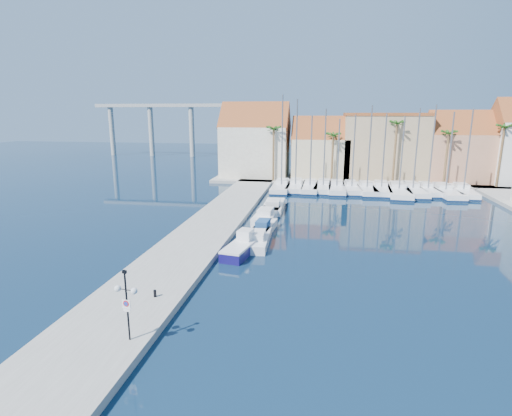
{
  "coord_description": "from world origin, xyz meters",
  "views": [
    {
      "loc": [
        2.56,
        -26.42,
        11.95
      ],
      "look_at": [
        -3.72,
        10.59,
        3.0
      ],
      "focal_mm": 28.0,
      "sensor_mm": 36.0,
      "label": 1
    }
  ],
  "objects": [
    {
      "name": "fishing_boat",
      "position": [
        -4.18,
        5.91,
        0.63
      ],
      "size": [
        2.71,
        5.65,
        1.9
      ],
      "rotation": [
        0.0,
        0.0,
        -0.17
      ],
      "color": "#130E52",
      "rests_on": "ground"
    },
    {
      "name": "sailboat_10",
      "position": [
        18.24,
        36.69,
        0.62
      ],
      "size": [
        2.85,
        8.7,
        13.16
      ],
      "rotation": [
        0.0,
        0.0,
        0.07
      ],
      "color": "white",
      "rests_on": "ground"
    },
    {
      "name": "palm_4",
      "position": [
        30.0,
        42.0,
        9.55
      ],
      "size": [
        2.6,
        2.6,
        10.65
      ],
      "color": "brown",
      "rests_on": "shore_north"
    },
    {
      "name": "motorboat_west_1",
      "position": [
        -3.23,
        12.54,
        0.51
      ],
      "size": [
        2.18,
        5.5,
        1.4
      ],
      "rotation": [
        0.0,
        0.0,
        -0.09
      ],
      "color": "white",
      "rests_on": "ground"
    },
    {
      "name": "ground",
      "position": [
        0.0,
        0.0,
        0.0
      ],
      "size": [
        260.0,
        260.0,
        0.0
      ],
      "primitive_type": "plane",
      "color": "black",
      "rests_on": "ground"
    },
    {
      "name": "building_2",
      "position": [
        13.0,
        48.0,
        6.26
      ],
      "size": [
        14.2,
        10.2,
        11.5
      ],
      "color": "tan",
      "rests_on": "shore_north"
    },
    {
      "name": "sailboat_4",
      "position": [
        4.72,
        36.2,
        0.57
      ],
      "size": [
        2.6,
        9.63,
        11.12
      ],
      "rotation": [
        0.0,
        0.0,
        0.01
      ],
      "color": "white",
      "rests_on": "ground"
    },
    {
      "name": "building_0",
      "position": [
        -10.0,
        47.0,
        6.52
      ],
      "size": [
        12.3,
        9.0,
        13.5
      ],
      "color": "beige",
      "rests_on": "shore_north"
    },
    {
      "name": "palm_2",
      "position": [
        14.0,
        42.0,
        10.02
      ],
      "size": [
        2.6,
        2.6,
        11.15
      ],
      "color": "brown",
      "rests_on": "shore_north"
    },
    {
      "name": "motorboat_west_3",
      "position": [
        -3.47,
        22.4,
        0.51
      ],
      "size": [
        2.56,
        7.42,
        1.4
      ],
      "rotation": [
        0.0,
        0.0,
        0.03
      ],
      "color": "white",
      "rests_on": "ground"
    },
    {
      "name": "sailboat_0",
      "position": [
        -3.83,
        35.8,
        0.61
      ],
      "size": [
        2.73,
        10.18,
        14.63
      ],
      "rotation": [
        0.0,
        0.0,
        -0.0
      ],
      "color": "white",
      "rests_on": "ground"
    },
    {
      "name": "sailboat_6",
      "position": [
        9.22,
        35.9,
        0.61
      ],
      "size": [
        3.01,
        9.4,
        13.06
      ],
      "rotation": [
        0.0,
        0.0,
        0.06
      ],
      "color": "white",
      "rests_on": "ground"
    },
    {
      "name": "lamp_post",
      "position": [
        -7.0,
        -9.23,
        3.03
      ],
      "size": [
        1.3,
        0.49,
        3.86
      ],
      "rotation": [
        0.0,
        0.0,
        -0.15
      ],
      "color": "black",
      "rests_on": "quay_west"
    },
    {
      "name": "sailboat_11",
      "position": [
        20.46,
        35.84,
        0.57
      ],
      "size": [
        3.55,
        10.89,
        12.13
      ],
      "rotation": [
        0.0,
        0.0,
        0.07
      ],
      "color": "white",
      "rests_on": "ground"
    },
    {
      "name": "quay_west",
      "position": [
        -9.0,
        13.5,
        0.25
      ],
      "size": [
        6.0,
        77.0,
        0.5
      ],
      "primitive_type": "cube",
      "color": "gray",
      "rests_on": "ground"
    },
    {
      "name": "sailboat_9",
      "position": [
        15.96,
        36.33,
        0.58
      ],
      "size": [
        3.29,
        10.75,
        12.65
      ],
      "rotation": [
        0.0,
        0.0,
        0.05
      ],
      "color": "white",
      "rests_on": "ground"
    },
    {
      "name": "sailboat_2",
      "position": [
        0.61,
        36.1,
        0.58
      ],
      "size": [
        2.52,
        9.26,
        11.57
      ],
      "rotation": [
        0.0,
        0.0,
        -0.01
      ],
      "color": "white",
      "rests_on": "ground"
    },
    {
      "name": "motorboat_west_2",
      "position": [
        -3.68,
        17.67,
        0.51
      ],
      "size": [
        2.62,
        7.03,
        1.4
      ],
      "rotation": [
        0.0,
        0.0,
        -0.06
      ],
      "color": "white",
      "rests_on": "ground"
    },
    {
      "name": "sailboat_5",
      "position": [
        6.97,
        36.26,
        0.59
      ],
      "size": [
        2.84,
        8.88,
        11.71
      ],
      "rotation": [
        0.0,
        0.0,
        0.06
      ],
      "color": "white",
      "rests_on": "ground"
    },
    {
      "name": "palm_0",
      "position": [
        -6.0,
        42.0,
        9.08
      ],
      "size": [
        2.6,
        2.6,
        10.15
      ],
      "color": "brown",
      "rests_on": "shore_north"
    },
    {
      "name": "sailboat_7",
      "position": [
        11.47,
        36.4,
        0.57
      ],
      "size": [
        3.35,
        10.3,
        11.9
      ],
      "rotation": [
        0.0,
        0.0,
        -0.07
      ],
      "color": "white",
      "rests_on": "ground"
    },
    {
      "name": "sailboat_1",
      "position": [
        -1.68,
        36.6,
        0.61
      ],
      "size": [
        2.69,
        9.82,
        14.01
      ],
      "rotation": [
        0.0,
        0.0,
        -0.01
      ],
      "color": "white",
      "rests_on": "ground"
    },
    {
      "name": "building_3",
      "position": [
        25.0,
        47.0,
        5.86
      ],
      "size": [
        10.3,
        8.0,
        12.0
      ],
      "color": "tan",
      "rests_on": "shore_north"
    },
    {
      "name": "palm_1",
      "position": [
        4.0,
        42.0,
        8.14
      ],
      "size": [
        2.6,
        2.6,
        9.15
      ],
      "color": "brown",
      "rests_on": "shore_north"
    },
    {
      "name": "motorboat_west_0",
      "position": [
        -3.24,
        8.6,
        0.51
      ],
      "size": [
        2.33,
        6.56,
        1.4
      ],
      "rotation": [
        0.0,
        0.0,
        0.04
      ],
      "color": "white",
      "rests_on": "ground"
    },
    {
      "name": "viaduct",
      "position": [
        -39.07,
        82.0,
        10.25
      ],
      "size": [
        48.0,
        2.2,
        14.45
      ],
      "color": "#9E9E99",
      "rests_on": "ground"
    },
    {
      "name": "palm_3",
      "position": [
        22.0,
        42.0,
        8.61
      ],
      "size": [
        2.6,
        2.6,
        9.65
      ],
      "color": "brown",
      "rests_on": "shore_north"
    },
    {
      "name": "sailboat_3",
      "position": [
        2.69,
        36.66,
        0.59
      ],
      "size": [
        3.23,
        9.82,
        12.61
      ],
      "rotation": [
        0.0,
        0.0,
        -0.07
      ],
      "color": "white",
      "rests_on": "ground"
    },
    {
      "name": "bollard",
      "position": [
        -7.74,
        -4.33,
        0.73
      ],
      "size": [
        0.19,
        0.19,
        0.46
      ],
      "primitive_type": "cylinder",
      "color": "black",
      "rests_on": "quay_west"
    },
    {
      "name": "sailboat_8",
      "position": [
        13.89,
        35.55,
        0.55
      ],
      "size": [
        4.01,
        12.11,
        11.54
      ],
      "rotation": [
        0.0,
        0.0,
        -0.07
      ],
      "color": "white",
      "rests_on": "ground"
    },
    {
      "name": "shore_north",
      "position": [
        10.0,
        48.0,
        0.25
      ],
      "size": [
        54.0,
        16.0,
        0.5
      ],
      "primitive_type": "cube",
      "color": "gray",
      "rests_on": "ground"
    },
    {
      "name": "building_1",
      "position": [
        2.0,
        47.0,
        5.3
      ],
      "size": [
        10.3,
        8.0,
        11.0
      ],
      "color": "#C7B58C",
      "rests_on": "shore_north"
    },
    {
      "name": "sailboat_12",
      "position": [
        23.18,
        36.42,
        0.59
      ],
      "size": [
        3.07,
        9.77,
        12.59
      ],
      "rotation": [
        0.0,
        0.0,
        -0.05
      ],
      "color": "white",
      "rests_on": "ground"
    }
  ]
}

